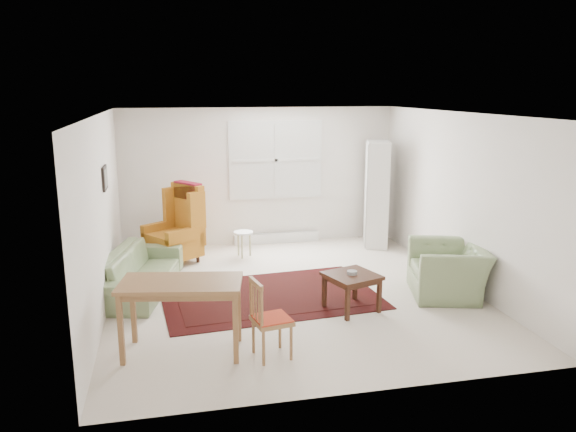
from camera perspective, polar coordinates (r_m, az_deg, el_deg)
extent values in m
cube|color=beige|center=(8.02, 0.46, -7.81)|extent=(5.00, 5.50, 0.01)
cube|color=white|center=(7.51, 0.50, 10.35)|extent=(5.00, 5.50, 0.01)
cube|color=white|center=(10.32, -2.92, 4.03)|extent=(5.00, 0.04, 2.50)
cube|color=white|center=(5.11, 7.37, -5.22)|extent=(5.00, 0.04, 2.50)
cube|color=white|center=(7.53, -18.41, 0.09)|extent=(0.04, 5.50, 2.50)
cube|color=white|center=(8.56, 17.02, 1.66)|extent=(0.04, 5.50, 2.50)
cube|color=white|center=(10.31, -1.27, 5.72)|extent=(1.72, 0.06, 1.42)
cube|color=white|center=(10.31, -1.26, 5.72)|extent=(1.60, 0.02, 1.30)
cube|color=silver|center=(10.54, -1.16, -2.23)|extent=(1.60, 0.12, 0.18)
cube|color=black|center=(7.94, -18.12, 3.69)|extent=(0.03, 0.42, 0.32)
cube|color=#9E7649|center=(7.94, -18.01, 3.69)|extent=(0.01, 0.34, 0.24)
imported|color=#75895B|center=(8.25, -14.85, -4.64)|extent=(1.26, 2.17, 0.82)
imported|color=#75895B|center=(8.12, 15.98, -4.83)|extent=(1.22, 1.31, 0.86)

